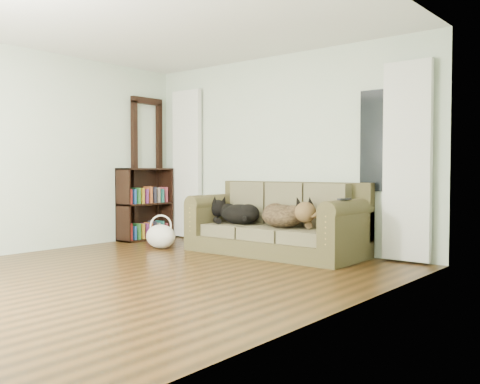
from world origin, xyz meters
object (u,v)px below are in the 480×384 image
Objects in this scene: sofa at (274,218)px; bookshelf at (145,207)px; dog_black_lab at (237,214)px; dog_shepherd at (285,216)px; tote_bag at (161,237)px.

sofa is 2.07× the size of bookshelf.
dog_black_lab is (-0.57, -0.03, 0.03)m from sofa.
dog_shepherd is 1.76m from tote_bag.
bookshelf is (-2.37, -0.07, 0.05)m from sofa.
sofa is 2.37m from bookshelf.
bookshelf reaches higher than sofa.
bookshelf is (-2.55, -0.04, 0.01)m from dog_shepherd.
dog_black_lab reaches higher than tote_bag.
sofa is at bearing 21.44° from tote_bag.
bookshelf is at bearing -163.88° from dog_black_lab.
dog_black_lab is at bearing 31.29° from tote_bag.
sofa is 0.57m from dog_black_lab.
tote_bag is at bearing 50.53° from dog_shepherd.
dog_black_lab is 1.09m from tote_bag.
dog_black_lab is 1.80m from bookshelf.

